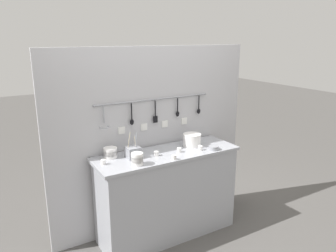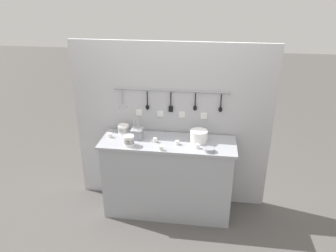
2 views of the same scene
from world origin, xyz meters
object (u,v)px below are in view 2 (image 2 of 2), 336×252
cutlery_caddy (137,133)px  plate_stack (199,136)px  bowl_stack_nested_right (123,129)px  cup_back_left (161,148)px  steel_mixing_bowl (209,150)px  cup_edge_far (110,135)px  cup_front_right (197,146)px  cup_front_left (177,143)px  cup_beside_plates (155,140)px  bowl_stack_wide_centre (129,141)px

cutlery_caddy → plate_stack: bearing=0.3°
bowl_stack_nested_right → cup_back_left: bowl_stack_nested_right is taller
steel_mixing_bowl → cup_edge_far: size_ratio=2.30×
cup_edge_far → cutlery_caddy: bearing=4.4°
plate_stack → cup_front_right: bearing=-91.6°
plate_stack → cup_front_right: (-0.00, -0.16, -0.04)m
steel_mixing_bowl → cutlery_caddy: size_ratio=0.40×
cup_edge_far → cup_front_left: (0.77, -0.08, 0.00)m
plate_stack → cup_beside_plates: size_ratio=4.13×
plate_stack → cup_front_left: (-0.23, -0.11, -0.04)m
cup_edge_far → bowl_stack_wide_centre: bearing=-32.2°
cup_front_left → cup_front_right: size_ratio=1.00×
cup_front_left → cup_front_right: bearing=-14.3°
bowl_stack_wide_centre → cup_back_left: bearing=-9.6°
bowl_stack_wide_centre → plate_stack: size_ratio=0.59×
bowl_stack_wide_centre → cup_beside_plates: bearing=24.3°
cutlery_caddy → cup_edge_far: bearing=-175.6°
cup_back_left → cup_edge_far: 0.66m
steel_mixing_bowl → cup_beside_plates: bearing=166.6°
bowl_stack_nested_right → cup_front_right: bearing=-17.3°
cup_edge_far → cup_front_right: (1.00, -0.13, 0.00)m
bowl_stack_wide_centre → cutlery_caddy: size_ratio=0.43×
steel_mixing_bowl → cup_front_left: 0.37m
cup_front_left → plate_stack: bearing=24.9°
plate_stack → cutlery_caddy: 0.69m
steel_mixing_bowl → cup_beside_plates: 0.61m
steel_mixing_bowl → cutlery_caddy: 0.84m
bowl_stack_nested_right → steel_mixing_bowl: 1.05m
bowl_stack_wide_centre → cup_edge_far: 0.32m
cup_back_left → bowl_stack_nested_right: bearing=143.9°
cup_front_right → bowl_stack_nested_right: bearing=162.7°
bowl_stack_wide_centre → steel_mixing_bowl: bowl_stack_wide_centre is taller
bowl_stack_wide_centre → cup_back_left: size_ratio=2.45×
bowl_stack_nested_right → bowl_stack_wide_centre: bearing=-64.8°
steel_mixing_bowl → cup_edge_far: cup_edge_far is taller
cup_edge_far → cup_front_left: 0.78m
cutlery_caddy → cup_back_left: 0.40m
cutlery_caddy → cup_back_left: (0.31, -0.25, -0.03)m
bowl_stack_nested_right → steel_mixing_bowl: size_ratio=1.23×
bowl_stack_wide_centre → cup_front_right: bearing=2.5°
cup_beside_plates → cup_front_right: bearing=-10.3°
plate_stack → cup_back_left: 0.46m
cup_front_left → bowl_stack_wide_centre: bearing=-170.1°
bowl_stack_nested_right → cup_front_right: (0.87, -0.27, -0.03)m
steel_mixing_bowl → bowl_stack_nested_right: bearing=161.9°
cup_beside_plates → bowl_stack_nested_right: bearing=155.3°
steel_mixing_bowl → cup_front_right: 0.14m
bowl_stack_wide_centre → cup_back_left: 0.36m
plate_stack → cup_front_right: 0.17m
bowl_stack_nested_right → cup_back_left: (0.50, -0.36, -0.03)m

